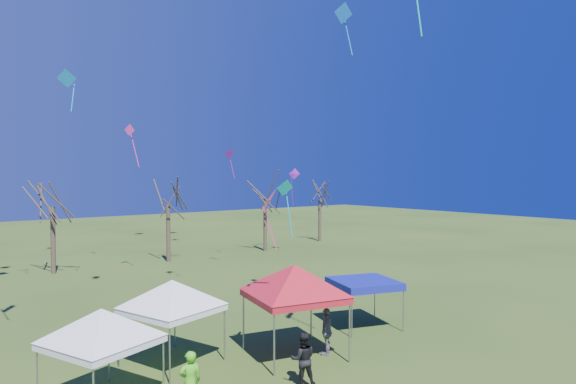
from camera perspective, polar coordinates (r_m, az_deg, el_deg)
name	(u,v)px	position (r m, az deg, el deg)	size (l,w,h in m)	color
ground	(305,373)	(18.86, 1.87, -19.45)	(140.00, 140.00, 0.00)	#2C4717
tree_2	(52,183)	(38.89, -24.73, 0.93)	(3.71, 3.71, 8.18)	#3D2D21
tree_3	(168,185)	(41.32, -13.20, 0.82)	(3.59, 3.59, 7.91)	#3D2D21
tree_4	(265,183)	(45.97, -2.56, 0.96)	(3.58, 3.58, 7.89)	#3D2D21
tree_5	(320,185)	(52.80, 3.56, 0.73)	(3.39, 3.39, 7.46)	#3D2D21
tent_white_west	(101,315)	(16.57, -20.04, -12.74)	(3.58, 3.58, 3.36)	gray
tent_white_mid	(172,286)	(19.29, -12.76, -10.11)	(3.85, 3.85, 3.55)	gray
tent_red	(295,271)	(19.58, 0.74, -8.76)	(4.44, 4.44, 4.01)	gray
tent_blue	(364,284)	(23.74, 8.46, -10.05)	(3.39, 3.39, 2.12)	gray
person_dark	(303,359)	(17.57, 1.67, -18.06)	(0.85, 0.66, 1.74)	black
person_green	(190,382)	(16.02, -10.83, -20.01)	(0.66, 0.43, 1.80)	#50C31F
person_grey	(327,331)	(20.34, 4.33, -15.16)	(1.05, 0.44, 1.79)	slate
kite_27	(343,14)	(22.82, 6.15, 19.06)	(0.95, 0.61, 2.23)	blue
kite_19	(229,154)	(36.75, -6.55, 4.17)	(0.85, 0.58, 2.18)	#7617A5
kite_1	(269,201)	(17.96, -2.08, -0.96)	(1.06, 1.11, 2.27)	#E63372
kite_11	(67,79)	(33.00, -23.35, 11.49)	(1.26, 1.08, 2.51)	#1692EC
kite_12	(294,175)	(43.55, 0.68, 1.95)	(0.80, 1.05, 3.16)	#7B169E
kite_22	(130,132)	(35.28, -17.18, 6.43)	(0.95, 0.86, 2.83)	#E2329E
kite_17	(285,188)	(28.22, -0.35, 0.39)	(1.08, 0.64, 3.22)	#0CBDB3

